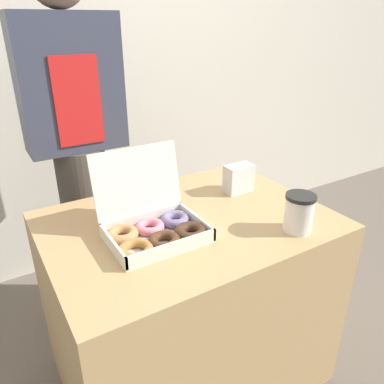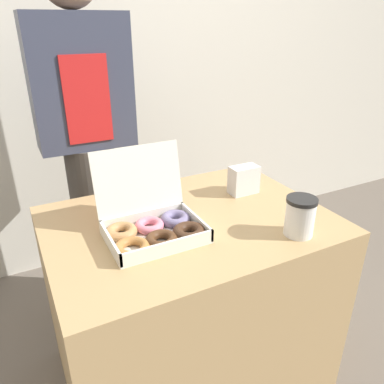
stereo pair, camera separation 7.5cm
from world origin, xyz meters
TOP-DOWN VIEW (x-y plane):
  - ground_plane at (0.00, 0.00)m, footprint 14.00×14.00m
  - wall_back at (0.00, 1.05)m, footprint 10.00×0.05m
  - table at (0.00, 0.00)m, footprint 0.94×0.68m
  - donut_box at (-0.15, -0.05)m, footprint 0.32×0.28m
  - coffee_cup at (0.26, -0.24)m, footprint 0.09×0.09m
  - napkin_holder at (0.28, 0.09)m, footprint 0.11×0.06m
  - person_customer at (-0.19, 0.61)m, footprint 0.40×0.22m

SIDE VIEW (x-z plane):
  - ground_plane at x=0.00m, z-range 0.00..0.00m
  - table at x=0.00m, z-range 0.00..0.71m
  - donut_box at x=-0.15m, z-range 0.62..0.87m
  - napkin_holder at x=0.28m, z-range 0.71..0.82m
  - coffee_cup at x=0.26m, z-range 0.71..0.83m
  - person_customer at x=-0.19m, z-range 0.08..1.67m
  - wall_back at x=0.00m, z-range 0.00..2.60m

